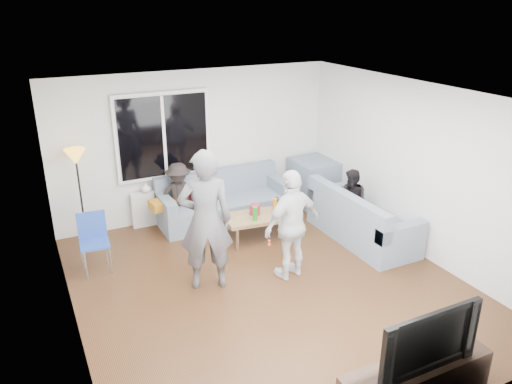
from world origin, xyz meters
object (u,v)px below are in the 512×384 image
coffee_table (259,226)px  player_left (206,221)px  television (422,336)px  spectator_back (179,196)px  tv_console (415,382)px  sofa_back_section (224,198)px  side_chair (95,244)px  spectator_right (352,202)px  floor_lamp (81,198)px  sofa_right_section (363,215)px  player_right (292,225)px

coffee_table → player_left: (-1.28, -1.00, 0.77)m
coffee_table → television: (-0.24, -3.86, 0.56)m
spectator_back → tv_console: bearing=-67.3°
sofa_back_section → spectator_back: (-0.80, 0.03, 0.16)m
coffee_table → spectator_back: size_ratio=0.94×
side_chair → spectator_back: bearing=33.6°
spectator_right → television: size_ratio=0.97×
floor_lamp → tv_console: size_ratio=0.97×
tv_console → floor_lamp: bearing=115.4°
player_left → television: (1.05, -2.87, -0.21)m
sofa_back_section → floor_lamp: size_ratio=1.47×
sofa_right_section → tv_console: sofa_right_section is taller
sofa_back_section → side_chair: 2.49m
sofa_back_section → sofa_right_section: 2.41m
player_left → tv_console: player_left is taller
sofa_back_section → player_right: player_right is taller
sofa_right_section → coffee_table: sofa_right_section is taller
floor_lamp → spectator_right: size_ratio=1.43×
sofa_back_section → coffee_table: size_ratio=2.09×
sofa_right_section → spectator_right: (0.00, 0.30, 0.12)m
sofa_right_section → floor_lamp: 4.49m
player_left → player_right: size_ratio=1.23×
coffee_table → side_chair: (-2.58, 0.07, 0.23)m
player_right → side_chair: bearing=-40.3°
player_left → tv_console: bearing=127.0°
side_chair → tv_console: size_ratio=0.54×
coffee_table → floor_lamp: size_ratio=0.71×
player_right → spectator_back: bearing=-79.2°
floor_lamp → player_right: 3.40m
sofa_back_section → tv_console: (-0.00, -4.77, -0.20)m
sofa_back_section → side_chair: size_ratio=2.67×
side_chair → player_left: bearing=-35.1°
floor_lamp → player_left: bearing=-57.9°
floor_lamp → coffee_table: bearing=-22.7°
coffee_table → side_chair: side_chair is taller
tv_console → spectator_back: bearing=99.5°
television → sofa_right_section: bearing=60.8°
spectator_back → television: size_ratio=1.03×
side_chair → spectator_right: 4.11m
spectator_right → tv_console: 3.82m
sofa_right_section → side_chair: bearing=78.2°
floor_lamp → spectator_back: floor_lamp is taller
player_left → tv_console: size_ratio=1.22×
sofa_right_section → tv_console: size_ratio=1.25×
sofa_right_section → coffee_table: 1.70m
sofa_back_section → television: size_ratio=2.04×
coffee_table → floor_lamp: bearing=157.3°
spectator_back → floor_lamp: bearing=-172.0°
coffee_table → spectator_back: 1.45m
sofa_back_section → spectator_back: size_ratio=1.97×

